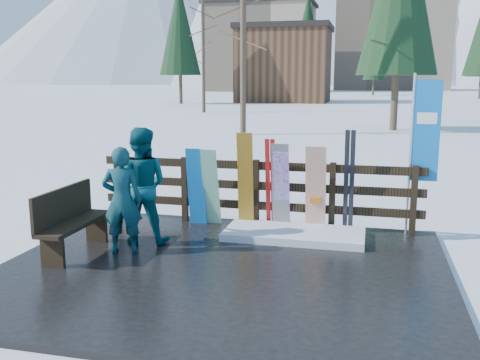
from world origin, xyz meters
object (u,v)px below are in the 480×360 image
(snowboard_2, at_px, (245,181))
(person_back, at_px, (140,186))
(snowboard_1, at_px, (211,187))
(bench, at_px, (70,219))
(rental_flag, at_px, (422,137))
(snowboard_0, at_px, (196,187))
(snowboard_3, at_px, (282,191))
(snowboard_4, at_px, (281,187))
(person_front, at_px, (122,200))
(snowboard_5, at_px, (316,190))

(snowboard_2, bearing_deg, person_back, -139.62)
(snowboard_1, height_order, snowboard_2, snowboard_2)
(bench, xyz_separation_m, rental_flag, (4.97, 2.18, 1.09))
(snowboard_2, relative_size, rental_flag, 0.63)
(snowboard_0, height_order, snowboard_3, snowboard_0)
(snowboard_2, height_order, rental_flag, rental_flag)
(snowboard_4, relative_size, rental_flag, 0.58)
(bench, relative_size, snowboard_1, 1.08)
(snowboard_2, xyz_separation_m, rental_flag, (2.82, 0.27, 0.79))
(snowboard_4, xyz_separation_m, person_front, (-2.03, -1.71, 0.04))
(bench, bearing_deg, snowboard_0, 56.15)
(snowboard_0, bearing_deg, rental_flag, 4.19)
(snowboard_0, height_order, rental_flag, rental_flag)
(bench, bearing_deg, person_front, 15.66)
(snowboard_1, bearing_deg, person_back, -123.36)
(snowboard_1, distance_m, snowboard_5, 1.79)
(bench, distance_m, snowboard_3, 3.38)
(bench, height_order, rental_flag, rental_flag)
(rental_flag, relative_size, person_front, 1.66)
(bench, relative_size, snowboard_4, 1.00)
(person_front, relative_size, person_back, 0.87)
(snowboard_0, xyz_separation_m, snowboard_3, (1.49, -0.00, -0.00))
(snowboard_3, bearing_deg, snowboard_0, 180.00)
(bench, xyz_separation_m, person_front, (0.73, 0.20, 0.27))
(snowboard_0, distance_m, snowboard_3, 1.49)
(snowboard_1, relative_size, snowboard_4, 0.93)
(person_back, bearing_deg, snowboard_4, -160.71)
(snowboard_1, bearing_deg, snowboard_5, 0.00)
(rental_flag, bearing_deg, person_back, -161.02)
(bench, bearing_deg, snowboard_1, 50.99)
(snowboard_3, distance_m, snowboard_5, 0.56)
(snowboard_4, bearing_deg, bench, -145.24)
(snowboard_4, bearing_deg, rental_flag, 6.95)
(bench, relative_size, snowboard_2, 0.91)
(snowboard_3, distance_m, person_front, 2.67)
(rental_flag, bearing_deg, snowboard_5, -170.62)
(person_front, bearing_deg, person_back, -110.42)
(snowboard_4, relative_size, snowboard_5, 1.02)
(snowboard_3, relative_size, snowboard_5, 0.94)
(snowboard_2, relative_size, person_back, 0.92)
(snowboard_3, bearing_deg, person_front, -140.20)
(snowboard_3, bearing_deg, snowboard_2, 180.00)
(snowboard_0, distance_m, snowboard_2, 0.88)
(rental_flag, bearing_deg, snowboard_2, -174.52)
(snowboard_0, relative_size, person_back, 0.76)
(person_front, bearing_deg, snowboard_5, -161.82)
(snowboard_5, distance_m, person_back, 2.82)
(snowboard_5, height_order, person_front, person_front)
(snowboard_5, relative_size, person_back, 0.82)
(snowboard_2, xyz_separation_m, person_front, (-1.43, -1.71, -0.04))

